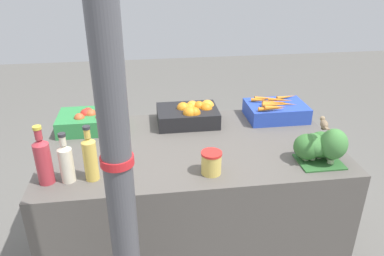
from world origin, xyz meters
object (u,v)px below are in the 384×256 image
Objects in this scene: broccoli_pile at (321,145)px; sparrow_bird at (324,124)px; pickle_jar at (211,163)px; juice_bottle_ruby at (43,160)px; juice_bottle_cloudy at (66,162)px; apple_crate at (91,120)px; orange_crate at (190,114)px; juice_bottle_golden at (90,157)px; carrot_crate at (276,110)px; support_pole at (120,187)px.

broccoli_pile is 1.87× the size of sparrow_bird.
sparrow_bird reaches higher than pickle_jar.
juice_bottle_cloudy is at bearing -0.00° from juice_bottle_ruby.
apple_crate is 2.77× the size of sparrow_bird.
juice_bottle_ruby is (-1.35, -0.01, 0.03)m from broccoli_pile.
orange_crate is at bearing 36.92° from juice_bottle_ruby.
pickle_jar is (0.03, -0.59, -0.00)m from orange_crate.
juice_bottle_golden is (0.11, -0.00, 0.01)m from juice_bottle_cloudy.
carrot_crate is at bearing 24.97° from juice_bottle_cloudy.
support_pole is 0.56m from juice_bottle_cloudy.
juice_bottle_cloudy is at bearing -155.03° from carrot_crate.
broccoli_pile reaches higher than pickle_jar.
apple_crate is at bearing 136.47° from pickle_jar.
juice_bottle_cloudy is (-1.21, -0.56, 0.05)m from carrot_crate.
support_pole is 8.72× the size of broccoli_pile.
juice_bottle_golden is at bearing -179.68° from broccoli_pile.
orange_crate is (0.60, -0.00, 0.00)m from apple_crate.
support_pole is 0.61m from juice_bottle_ruby.
juice_bottle_cloudy is (-0.27, 0.46, -0.15)m from support_pole.
pickle_jar is (0.63, -0.59, 0.00)m from apple_crate.
carrot_crate reaches higher than pickle_jar.
juice_bottle_cloudy is 1.84× the size of sparrow_bird.
carrot_crate is 2.77× the size of sparrow_bird.
juice_bottle_golden reaches higher than pickle_jar.
carrot_crate is at bearing 15.14° from sparrow_bird.
support_pole is at bearing 127.86° from sparrow_bird.
juice_bottle_ruby is (-0.15, -0.57, 0.06)m from apple_crate.
juice_bottle_cloudy is at bearing 177.65° from pickle_jar.
support_pole is at bearing -154.32° from broccoli_pile.
juice_bottle_ruby is 1.05× the size of juice_bottle_golden.
pickle_jar is (0.78, -0.03, -0.06)m from juice_bottle_ruby.
juice_bottle_golden is 2.06× the size of sparrow_bird.
sparrow_bird is at bearing 25.14° from support_pole.
carrot_crate is at bearing 94.21° from broccoli_pile.
orange_crate is 0.94m from juice_bottle_ruby.
sparrow_bird is (0.02, -0.58, 0.17)m from carrot_crate.
support_pole is 1.40m from carrot_crate.
apple_crate is at bearing 179.87° from orange_crate.
orange_crate reaches higher than carrot_crate.
juice_bottle_cloudy reaches higher than pickle_jar.
juice_bottle_ruby reaches higher than broccoli_pile.
juice_bottle_golden is (-0.54, -0.56, 0.06)m from orange_crate.
juice_bottle_golden reaches higher than orange_crate.
carrot_crate is 1.50× the size of juice_bottle_cloudy.
support_pole reaches higher than sparrow_bird.
support_pole is 1.10m from broccoli_pile.
pickle_jar is at bearing -2.35° from juice_bottle_cloudy.
juice_bottle_ruby is 2.51× the size of pickle_jar.
juice_bottle_ruby is 1.34m from sparrow_bird.
orange_crate is at bearing 136.96° from broccoli_pile.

